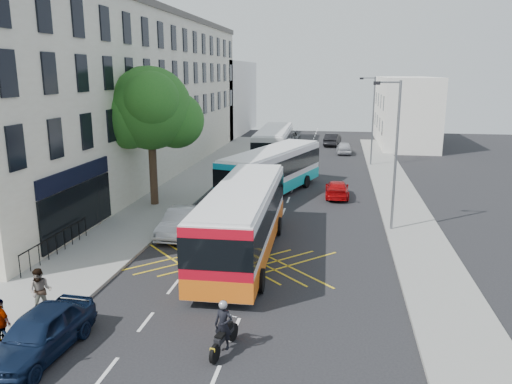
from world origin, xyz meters
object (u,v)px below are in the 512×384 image
at_px(lamp_far, 372,116).
at_px(parked_car_blue, 40,333).
at_px(lamp_near, 394,148).
at_px(distant_car_silver, 344,148).
at_px(street_tree, 150,109).
at_px(distant_car_dark, 332,140).
at_px(motorbike, 224,328).
at_px(red_hatchback, 337,189).
at_px(bus_far, 274,145).
at_px(bus_near, 243,220).
at_px(distant_car_grey, 289,138).
at_px(bus_mid, 272,171).
at_px(parked_car_silver, 182,222).
at_px(pedestrian_near, 40,291).
at_px(pedestrian_far, 1,322).

xyz_separation_m(lamp_far, parked_car_blue, (-11.80, -34.51, -3.88)).
bearing_deg(lamp_near, distant_car_silver, 94.93).
xyz_separation_m(street_tree, distant_car_dark, (11.05, 29.86, -5.56)).
height_order(motorbike, red_hatchback, motorbike).
bearing_deg(bus_far, bus_near, -87.67).
distance_m(bus_near, red_hatchback, 13.12).
xyz_separation_m(red_hatchback, distant_car_grey, (-6.04, 26.17, 0.17)).
relative_size(lamp_far, parked_car_blue, 1.86).
relative_size(bus_near, distant_car_dark, 2.72).
bearing_deg(bus_mid, distant_car_dark, 99.12).
height_order(bus_far, motorbike, bus_far).
bearing_deg(parked_car_silver, pedestrian_near, -100.41).
bearing_deg(bus_far, lamp_near, -67.10).
relative_size(parked_car_silver, distant_car_silver, 1.15).
bearing_deg(pedestrian_far, pedestrian_near, -68.77).
xyz_separation_m(motorbike, pedestrian_far, (-6.95, -0.95, 0.10)).
relative_size(lamp_near, pedestrian_far, 5.19).
distance_m(motorbike, pedestrian_near, 7.05).
distance_m(bus_mid, distant_car_grey, 26.27).
bearing_deg(motorbike, distant_car_dark, 98.46).
relative_size(street_tree, parked_car_silver, 2.00).
relative_size(street_tree, parked_car_blue, 2.04).
xyz_separation_m(lamp_far, red_hatchback, (-2.91, -12.63, -4.04)).
bearing_deg(lamp_near, bus_mid, 135.62).
bearing_deg(motorbike, bus_far, 106.40).
distance_m(bus_near, parked_car_blue, 10.63).
height_order(street_tree, motorbike, street_tree).
relative_size(red_hatchback, pedestrian_near, 2.39).
distance_m(lamp_near, red_hatchback, 8.89).
bearing_deg(bus_mid, red_hatchback, 18.14).
bearing_deg(bus_far, lamp_far, 0.56).
xyz_separation_m(street_tree, pedestrian_near, (1.51, -15.18, -5.31)).
bearing_deg(pedestrian_near, red_hatchback, 46.96).
bearing_deg(distant_car_grey, pedestrian_near, -95.80).
xyz_separation_m(bus_near, distant_car_dark, (3.61, 37.78, -1.05)).
relative_size(bus_mid, parked_car_silver, 2.72).
relative_size(lamp_near, parked_car_silver, 1.82).
distance_m(street_tree, distant_car_silver, 27.58).
distance_m(street_tree, bus_mid, 9.59).
distance_m(lamp_far, bus_far, 9.42).
height_order(red_hatchback, pedestrian_near, pedestrian_near).
xyz_separation_m(street_tree, parked_car_blue, (2.91, -17.48, -5.56)).
bearing_deg(distant_car_grey, parked_car_blue, -93.89).
height_order(distant_car_silver, pedestrian_far, pedestrian_far).
relative_size(distant_car_silver, pedestrian_far, 2.48).
xyz_separation_m(lamp_far, distant_car_grey, (-8.95, 13.54, -3.87)).
bearing_deg(motorbike, lamp_far, 91.07).
bearing_deg(lamp_far, bus_mid, -120.59).
bearing_deg(parked_car_blue, red_hatchback, 71.37).
height_order(bus_near, parked_car_blue, bus_near).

